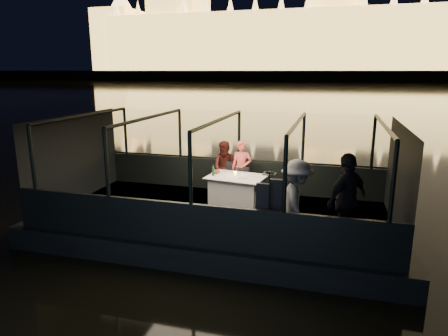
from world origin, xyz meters
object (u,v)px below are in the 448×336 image
(passenger_dark, at_px, (346,205))
(chair_port_left, at_px, (224,180))
(chair_port_right, at_px, (240,183))
(coat_stand, at_px, (269,206))
(dining_table_central, at_px, (236,190))
(person_man_maroon, at_px, (225,168))
(wine_bottle, at_px, (213,170))
(passenger_stripe, at_px, (296,204))
(person_woman_coral, at_px, (241,170))

(passenger_dark, bearing_deg, chair_port_left, -89.52)
(chair_port_right, relative_size, coat_stand, 0.54)
(dining_table_central, xyz_separation_m, chair_port_right, (-0.01, 0.45, 0.06))
(chair_port_right, relative_size, passenger_dark, 0.45)
(chair_port_left, height_order, person_man_maroon, person_man_maroon)
(chair_port_left, xyz_separation_m, passenger_dark, (3.19, -2.47, 0.40))
(wine_bottle, bearing_deg, passenger_stripe, -40.45)
(chair_port_right, bearing_deg, passenger_stripe, -66.40)
(chair_port_left, bearing_deg, person_woman_coral, 31.16)
(person_woman_coral, bearing_deg, person_man_maroon, 169.27)
(coat_stand, xyz_separation_m, passenger_dark, (1.44, 0.64, -0.05))
(dining_table_central, bearing_deg, chair_port_right, 90.77)
(coat_stand, xyz_separation_m, wine_bottle, (-1.84, 2.39, 0.02))
(person_woman_coral, bearing_deg, passenger_stripe, -63.52)
(dining_table_central, relative_size, coat_stand, 0.91)
(chair_port_left, distance_m, person_man_maroon, 0.36)
(wine_bottle, bearing_deg, chair_port_left, 83.26)
(dining_table_central, xyz_separation_m, coat_stand, (1.24, -2.49, 0.51))
(passenger_dark, bearing_deg, person_man_maroon, -91.56)
(passenger_stripe, relative_size, wine_bottle, 5.81)
(person_man_maroon, bearing_deg, dining_table_central, -53.25)
(coat_stand, height_order, person_woman_coral, coat_stand)
(passenger_dark, xyz_separation_m, wine_bottle, (-3.28, 1.75, 0.06))
(person_woman_coral, xyz_separation_m, person_man_maroon, (-0.47, 0.04, 0.00))
(chair_port_right, distance_m, person_man_maroon, 0.70)
(chair_port_left, xyz_separation_m, coat_stand, (1.75, -3.11, 0.45))
(chair_port_left, bearing_deg, dining_table_central, -37.26)
(chair_port_left, bearing_deg, chair_port_right, -5.45)
(dining_table_central, distance_m, chair_port_right, 0.45)
(person_man_maroon, xyz_separation_m, passenger_stripe, (2.25, -2.91, 0.10))
(dining_table_central, relative_size, passenger_dark, 0.76)
(dining_table_central, xyz_separation_m, chair_port_left, (-0.51, 0.62, 0.06))
(person_woman_coral, distance_m, passenger_stripe, 3.37)
(dining_table_central, height_order, person_man_maroon, person_man_maroon)
(person_man_maroon, xyz_separation_m, wine_bottle, (-0.08, -0.92, 0.17))
(passenger_stripe, height_order, wine_bottle, passenger_stripe)
(chair_port_right, height_order, passenger_stripe, passenger_stripe)
(person_woman_coral, height_order, passenger_stripe, passenger_stripe)
(chair_port_left, bearing_deg, passenger_stripe, -37.31)
(chair_port_left, relative_size, coat_stand, 0.59)
(chair_port_right, height_order, person_woman_coral, person_woman_coral)
(person_man_maroon, relative_size, passenger_stripe, 0.86)
(person_man_maroon, height_order, passenger_stripe, passenger_stripe)
(chair_port_left, relative_size, passenger_dark, 0.50)
(chair_port_right, relative_size, passenger_stripe, 0.49)
(dining_table_central, bearing_deg, person_man_maroon, 122.75)
(chair_port_left, xyz_separation_m, passenger_stripe, (2.24, -2.71, 0.40))
(person_woman_coral, relative_size, passenger_stripe, 0.89)
(chair_port_right, xyz_separation_m, passenger_stripe, (1.74, -2.54, 0.40))
(passenger_dark, bearing_deg, dining_table_central, -86.43)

